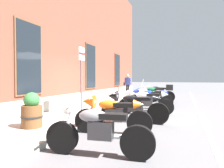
{
  "coord_description": "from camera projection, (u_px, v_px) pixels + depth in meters",
  "views": [
    {
      "loc": [
        -7.6,
        -2.6,
        1.41
      ],
      "look_at": [
        -0.21,
        0.12,
        1.19
      ],
      "focal_mm": 31.33,
      "sensor_mm": 36.0,
      "label": 1
    }
  ],
  "objects": [
    {
      "name": "ground_plane",
      "position": [
        117.0,
        113.0,
        8.06
      ],
      "size": [
        140.0,
        140.0,
        0.0
      ],
      "primitive_type": "plane",
      "color": "#4C4C4F"
    },
    {
      "name": "sidewalk",
      "position": [
        91.0,
        109.0,
        8.47
      ],
      "size": [
        29.39,
        2.37,
        0.15
      ],
      "primitive_type": "cube",
      "color": "gray",
      "rests_on": "ground_plane"
    },
    {
      "name": "lane_stripe",
      "position": [
        201.0,
        118.0,
        6.96
      ],
      "size": [
        29.39,
        0.12,
        0.01
      ],
      "primitive_type": "cube",
      "color": "silver",
      "rests_on": "ground_plane"
    },
    {
      "name": "brick_pub_facade",
      "position": [
        19.0,
        20.0,
        9.73
      ],
      "size": [
        23.39,
        5.69,
        8.67
      ],
      "color": "brown",
      "rests_on": "ground_plane"
    },
    {
      "name": "motorcycle_grey_naked",
      "position": [
        97.0,
        131.0,
        3.5
      ],
      "size": [
        0.62,
        2.02,
        0.93
      ],
      "color": "black",
      "rests_on": "ground_plane"
    },
    {
      "name": "motorcycle_orange_sport",
      "position": [
        110.0,
        113.0,
        4.94
      ],
      "size": [
        0.62,
        1.99,
        1.0
      ],
      "color": "black",
      "rests_on": "ground_plane"
    },
    {
      "name": "motorcycle_black_sport",
      "position": [
        131.0,
        105.0,
        6.24
      ],
      "size": [
        0.62,
        2.19,
        1.01
      ],
      "color": "black",
      "rests_on": "ground_plane"
    },
    {
      "name": "motorcycle_white_sport",
      "position": [
        143.0,
        100.0,
        7.64
      ],
      "size": [
        0.69,
        2.15,
        1.02
      ],
      "color": "black",
      "rests_on": "ground_plane"
    },
    {
      "name": "motorcycle_blue_sport",
      "position": [
        148.0,
        97.0,
        9.09
      ],
      "size": [
        0.66,
        2.09,
        0.98
      ],
      "color": "black",
      "rests_on": "ground_plane"
    },
    {
      "name": "motorcycle_green_touring",
      "position": [
        156.0,
        94.0,
        10.46
      ],
      "size": [
        0.76,
        2.03,
        1.38
      ],
      "color": "black",
      "rests_on": "ground_plane"
    },
    {
      "name": "motorcycle_black_naked",
      "position": [
        157.0,
        94.0,
        11.76
      ],
      "size": [
        0.62,
        2.04,
        1.0
      ],
      "color": "black",
      "rests_on": "ground_plane"
    },
    {
      "name": "pedestrian_blue_top",
      "position": [
        128.0,
        83.0,
        15.21
      ],
      "size": [
        0.32,
        0.65,
        1.6
      ],
      "color": "black",
      "rests_on": "sidewalk"
    },
    {
      "name": "parking_sign",
      "position": [
        81.0,
        71.0,
        6.67
      ],
      "size": [
        0.36,
        0.07,
        2.36
      ],
      "color": "#4C4C51",
      "rests_on": "sidewalk"
    },
    {
      "name": "barrel_planter",
      "position": [
        32.0,
        112.0,
        5.03
      ],
      "size": [
        0.55,
        0.55,
        0.91
      ],
      "color": "brown",
      "rests_on": "sidewalk"
    }
  ]
}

